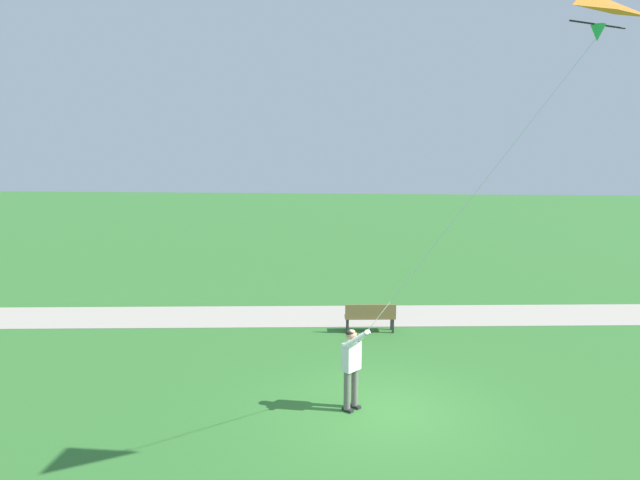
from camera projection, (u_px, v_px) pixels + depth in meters
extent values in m
plane|color=#33702D|center=(385.00, 412.00, 11.86)|extent=(120.00, 120.00, 0.00)
cube|color=#ADA393|center=(319.00, 316.00, 18.66)|extent=(5.85, 32.07, 0.02)
cube|color=#232328|center=(355.00, 406.00, 12.04)|extent=(0.24, 0.26, 0.06)
cylinder|color=slate|center=(355.00, 387.00, 11.99)|extent=(0.14, 0.14, 0.82)
cube|color=#232328|center=(348.00, 410.00, 11.87)|extent=(0.24, 0.26, 0.06)
cylinder|color=slate|center=(347.00, 390.00, 11.82)|extent=(0.14, 0.14, 0.82)
cube|color=white|center=(351.00, 356.00, 11.79)|extent=(0.45, 0.42, 0.60)
sphere|color=tan|center=(351.00, 335.00, 11.72)|extent=(0.22, 0.22, 0.22)
ellipsoid|color=black|center=(351.00, 333.00, 11.72)|extent=(0.32, 0.32, 0.13)
cylinder|color=white|center=(362.00, 337.00, 11.63)|extent=(0.55, 0.29, 0.43)
cylinder|color=white|center=(357.00, 339.00, 11.51)|extent=(0.19, 0.56, 0.43)
sphere|color=tan|center=(366.00, 333.00, 11.44)|extent=(0.10, 0.10, 0.10)
pyramid|color=orange|center=(583.00, 14.00, 8.01)|extent=(1.08, 1.28, 0.43)
cone|color=green|center=(598.00, 33.00, 7.83)|extent=(0.28, 0.28, 0.22)
cylinder|color=black|center=(598.00, 25.00, 7.82)|extent=(0.61, 0.96, 0.02)
cylinder|color=silver|center=(460.00, 213.00, 9.64)|extent=(2.57, 3.15, 5.17)
cube|color=olive|center=(370.00, 317.00, 17.04)|extent=(0.60, 1.54, 0.05)
cube|color=olive|center=(371.00, 311.00, 16.82)|extent=(0.20, 1.50, 0.40)
cube|color=#2D2D33|center=(347.00, 323.00, 17.22)|extent=(0.07, 0.07, 0.45)
cube|color=#2D2D33|center=(348.00, 326.00, 16.90)|extent=(0.07, 0.07, 0.45)
cube|color=#2D2D33|center=(391.00, 322.00, 17.24)|extent=(0.07, 0.07, 0.45)
cube|color=#2D2D33|center=(393.00, 326.00, 16.93)|extent=(0.07, 0.07, 0.45)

